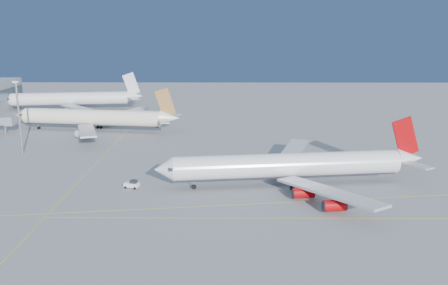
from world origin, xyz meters
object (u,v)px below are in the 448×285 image
at_px(airliner_etihad, 96,118).
at_px(pushback_tug, 132,184).
at_px(airliner_virgin, 293,165).
at_px(light_mast, 18,111).
at_px(airliner_third, 73,99).

distance_m(airliner_etihad, pushback_tug, 76.44).
bearing_deg(airliner_virgin, light_mast, 152.02).
bearing_deg(airliner_third, light_mast, -91.89).
relative_size(pushback_tug, light_mast, 0.17).
bearing_deg(light_mast, airliner_third, 96.08).
bearing_deg(airliner_etihad, airliner_virgin, -36.08).
bearing_deg(pushback_tug, airliner_etihad, 126.56).
bearing_deg(airliner_etihad, airliner_third, 123.72).
distance_m(airliner_third, pushback_tug, 132.49).
bearing_deg(light_mast, pushback_tug, -38.87).
bearing_deg(light_mast, airliner_virgin, -20.39).
height_order(airliner_virgin, airliner_etihad, airliner_etihad).
height_order(pushback_tug, light_mast, light_mast).
xyz_separation_m(airliner_virgin, airliner_etihad, (-69.90, 68.36, 0.09)).
height_order(airliner_virgin, pushback_tug, airliner_virgin).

